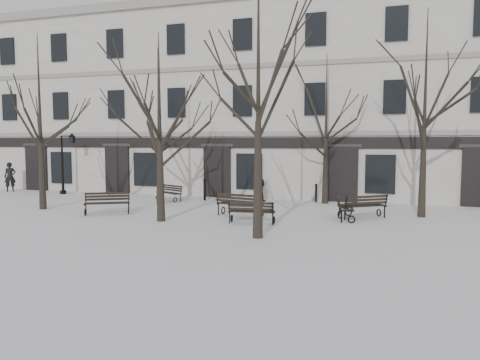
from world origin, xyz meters
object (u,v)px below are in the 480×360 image
at_px(bench_3, 170,192).
at_px(bench_0, 107,202).
at_px(tree_1, 159,104).
at_px(lamp_post, 66,159).
at_px(bench_2, 252,211).
at_px(bench_4, 363,205).
at_px(tree_0, 39,100).
at_px(tree_2, 258,63).
at_px(bench_5, 344,207).
at_px(bench_1, 239,204).

bearing_deg(bench_3, bench_0, -67.83).
xyz_separation_m(tree_1, lamp_post, (-9.83, 6.90, -2.51)).
bearing_deg(bench_2, bench_4, -153.17).
bearing_deg(bench_2, lamp_post, -30.81).
relative_size(tree_0, tree_2, 0.89).
relative_size(tree_2, bench_2, 4.97).
distance_m(tree_1, bench_5, 8.47).
relative_size(bench_0, lamp_post, 0.54).
distance_m(bench_2, bench_5, 3.93).
relative_size(bench_2, lamp_post, 0.50).
distance_m(tree_0, bench_3, 7.82).
height_order(tree_1, tree_2, tree_2).
height_order(tree_1, bench_2, tree_1).
bearing_deg(bench_1, lamp_post, -9.48).
distance_m(bench_2, bench_3, 8.17).
height_order(tree_0, tree_2, tree_2).
distance_m(tree_1, lamp_post, 12.27).
xyz_separation_m(bench_0, bench_2, (6.68, -0.37, -0.04)).
xyz_separation_m(tree_0, tree_2, (11.37, -3.29, 0.63)).
distance_m(bench_4, lamp_post, 18.00).
height_order(tree_2, bench_4, tree_2).
relative_size(tree_2, bench_1, 4.36).
bearing_deg(lamp_post, bench_0, -41.61).
xyz_separation_m(tree_1, bench_2, (3.62, 0.52, -4.13)).
relative_size(tree_0, bench_4, 4.06).
xyz_separation_m(tree_1, bench_5, (6.92, 2.65, -4.10)).
bearing_deg(bench_1, bench_0, 23.27).
bearing_deg(tree_1, bench_0, 163.82).
xyz_separation_m(tree_2, bench_2, (-0.93, 2.50, -5.21)).
height_order(tree_0, bench_2, tree_0).
bearing_deg(tree_0, lamp_post, 118.30).
height_order(bench_1, bench_3, bench_1).
bearing_deg(tree_1, bench_1, 37.69).
distance_m(bench_3, bench_5, 9.98).
relative_size(tree_1, bench_3, 4.26).
bearing_deg(bench_5, bench_0, 91.94).
bearing_deg(bench_4, bench_0, -23.99).
xyz_separation_m(bench_2, bench_4, (4.07, 2.57, 0.06)).
relative_size(bench_1, lamp_post, 0.57).
xyz_separation_m(bench_3, lamp_post, (-7.32, 0.98, 1.65)).
bearing_deg(bench_0, bench_3, 54.02).
relative_size(tree_1, tree_2, 0.81).
bearing_deg(bench_3, tree_0, -104.76).
height_order(bench_0, bench_3, bench_0).
relative_size(tree_1, bench_2, 4.04).
relative_size(bench_0, bench_5, 1.00).
bearing_deg(bench_1, tree_2, 127.52).
relative_size(bench_4, lamp_post, 0.55).
height_order(bench_3, bench_5, bench_5).
relative_size(bench_5, lamp_post, 0.54).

